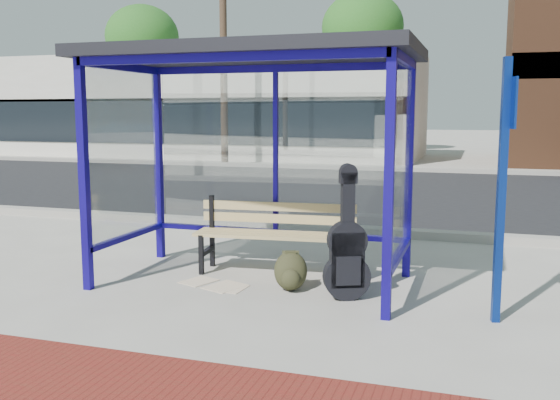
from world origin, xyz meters
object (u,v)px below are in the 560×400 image
(guitar_bag, at_px, (347,254))
(bench, at_px, (276,231))
(backpack, at_px, (291,272))
(suitcase, at_px, (346,258))

(guitar_bag, bearing_deg, bench, 117.60)
(guitar_bag, height_order, backpack, guitar_bag)
(bench, xyz_separation_m, suitcase, (0.82, -0.11, -0.22))
(bench, distance_m, guitar_bag, 1.22)
(guitar_bag, bearing_deg, suitcase, 78.24)
(backpack, bearing_deg, bench, 102.96)
(bench, distance_m, suitcase, 0.85)
(guitar_bag, distance_m, suitcase, 0.69)
(suitcase, relative_size, backpack, 1.35)
(bench, height_order, suitcase, bench)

